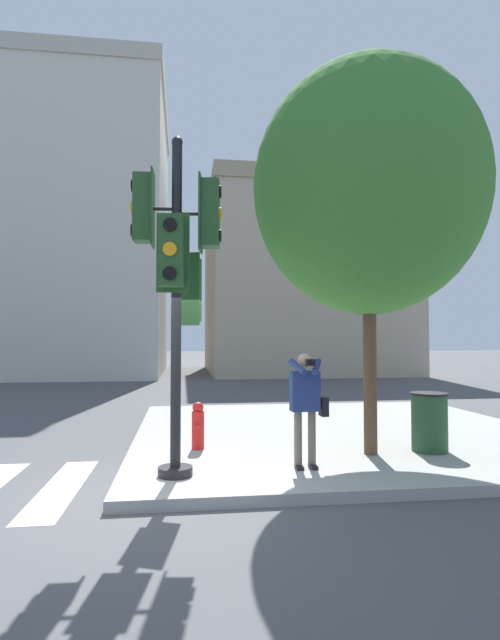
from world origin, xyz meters
TOP-DOWN VIEW (x-y plane):
  - ground_plane at (0.00, 0.00)m, footprint 160.00×160.00m
  - sidewalk_corner at (3.50, 3.50)m, footprint 8.00×8.00m
  - traffic_signal_pole at (0.29, 0.45)m, footprint 1.21×1.20m
  - person_photographer at (2.09, 0.64)m, footprint 0.58×0.54m
  - street_tree at (3.30, 1.32)m, footprint 3.69×3.69m
  - fire_hydrant at (0.62, 2.04)m, footprint 0.20×0.26m
  - trash_bin at (4.31, 1.37)m, footprint 0.59×0.59m
  - building_left at (-8.70, 24.03)m, footprint 16.07×12.86m
  - building_right at (7.49, 23.83)m, footprint 11.27×11.74m

SIDE VIEW (x-z plane):
  - ground_plane at x=0.00m, z-range 0.00..0.00m
  - sidewalk_corner at x=3.50m, z-range 0.00..0.15m
  - fire_hydrant at x=0.62m, z-range 0.14..0.91m
  - trash_bin at x=4.31m, z-range 0.15..1.09m
  - person_photographer at x=2.09m, z-range 0.30..1.90m
  - traffic_signal_pole at x=0.29m, z-range 0.66..5.20m
  - street_tree at x=3.30m, z-range 1.24..7.49m
  - building_right at x=7.49m, z-range 0.01..10.86m
  - building_left at x=-8.70m, z-range 0.01..16.28m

